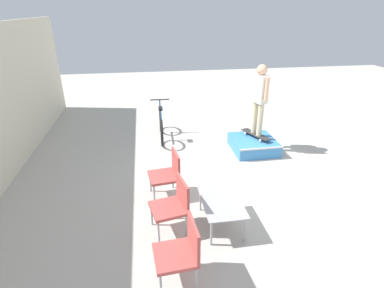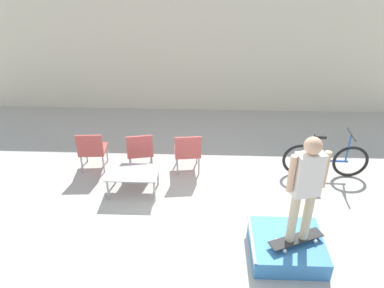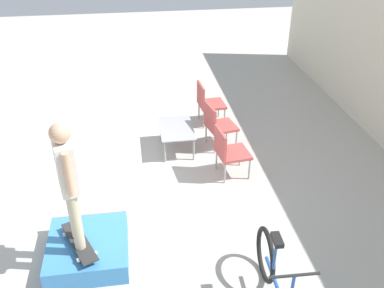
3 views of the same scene
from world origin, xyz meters
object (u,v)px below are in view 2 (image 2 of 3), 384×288
(skateboard_on_ramp, at_px, (296,239))
(patio_chair_center, at_px, (140,149))
(bicycle, at_px, (325,160))
(coffee_table, at_px, (133,174))
(skate_ramp_box, at_px, (286,246))
(person_skater, at_px, (306,183))
(patio_chair_left, at_px, (92,148))
(patio_chair_right, at_px, (188,150))

(skateboard_on_ramp, relative_size, patio_chair_center, 0.98)
(skateboard_on_ramp, height_order, bicycle, bicycle)
(skateboard_on_ramp, xyz_separation_m, patio_chair_center, (-2.70, 2.34, 0.12))
(coffee_table, xyz_separation_m, patio_chair_center, (0.02, 0.77, 0.10))
(skate_ramp_box, height_order, person_skater, person_skater)
(coffee_table, height_order, patio_chair_center, patio_chair_center)
(patio_chair_left, relative_size, patio_chair_center, 1.00)
(person_skater, relative_size, coffee_table, 1.77)
(skate_ramp_box, xyz_separation_m, person_skater, (0.10, -0.08, 1.24))
(skate_ramp_box, relative_size, patio_chair_right, 1.26)
(skateboard_on_ramp, distance_m, patio_chair_left, 4.37)
(coffee_table, xyz_separation_m, bicycle, (3.76, 0.72, -0.03))
(patio_chair_right, bearing_deg, skateboard_on_ramp, 119.42)
(skate_ramp_box, distance_m, patio_chair_left, 4.25)
(coffee_table, bearing_deg, person_skater, -29.99)
(skateboard_on_ramp, bearing_deg, person_skater, -23.95)
(patio_chair_center, bearing_deg, person_skater, 127.64)
(bicycle, bearing_deg, patio_chair_center, -178.92)
(skateboard_on_ramp, distance_m, coffee_table, 3.14)
(patio_chair_center, xyz_separation_m, bicycle, (3.74, -0.05, -0.12))
(person_skater, relative_size, patio_chair_left, 1.92)
(patio_chair_center, bearing_deg, skate_ramp_box, 127.52)
(person_skater, distance_m, coffee_table, 3.29)
(skate_ramp_box, relative_size, patio_chair_left, 1.26)
(patio_chair_right, relative_size, bicycle, 0.52)
(bicycle, bearing_deg, coffee_table, -167.37)
(person_skater, bearing_deg, skate_ramp_box, 127.97)
(skateboard_on_ramp, distance_m, bicycle, 2.51)
(person_skater, distance_m, patio_chair_left, 4.46)
(skate_ramp_box, xyz_separation_m, bicycle, (1.15, 2.21, 0.23))
(coffee_table, height_order, patio_chair_right, patio_chair_right)
(coffee_table, distance_m, patio_chair_left, 1.24)
(skateboard_on_ramp, distance_m, patio_chair_center, 3.57)
(skate_ramp_box, distance_m, person_skater, 1.25)
(patio_chair_left, bearing_deg, coffee_table, 137.31)
(skateboard_on_ramp, distance_m, person_skater, 1.01)
(patio_chair_center, bearing_deg, patio_chair_right, 168.43)
(coffee_table, relative_size, patio_chair_right, 1.08)
(patio_chair_center, relative_size, patio_chair_right, 1.00)
(patio_chair_right, bearing_deg, person_skater, 119.42)
(skateboard_on_ramp, height_order, person_skater, person_skater)
(bicycle, bearing_deg, skate_ramp_box, -115.61)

